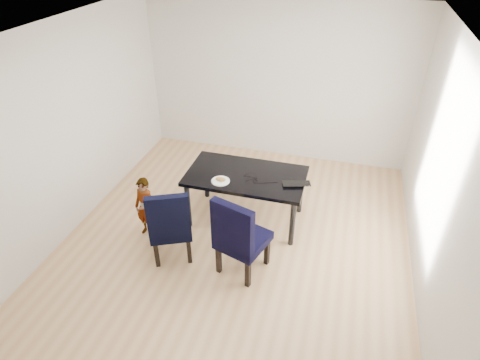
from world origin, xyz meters
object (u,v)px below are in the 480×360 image
(chair_left, at_px, (170,221))
(laptop, at_px, (296,182))
(chair_right, at_px, (243,233))
(child, at_px, (146,208))
(plate, at_px, (221,181))
(dining_table, at_px, (246,197))

(chair_left, xyz_separation_m, laptop, (1.40, 0.92, 0.24))
(chair_right, distance_m, child, 1.44)
(laptop, bearing_deg, plate, -2.70)
(chair_right, relative_size, plate, 4.56)
(chair_left, xyz_separation_m, plate, (0.44, 0.68, 0.23))
(dining_table, xyz_separation_m, chair_right, (0.22, -0.95, 0.17))
(child, bearing_deg, laptop, 30.59)
(chair_left, bearing_deg, chair_right, -25.54)
(dining_table, xyz_separation_m, plate, (-0.28, -0.26, 0.38))
(chair_right, bearing_deg, child, -172.99)
(chair_left, bearing_deg, laptop, 8.48)
(chair_right, height_order, plate, chair_right)
(dining_table, xyz_separation_m, child, (-1.19, -0.68, 0.07))
(dining_table, distance_m, chair_left, 1.19)
(chair_left, xyz_separation_m, chair_right, (0.94, -0.01, 0.03))
(child, bearing_deg, chair_right, 0.35)
(chair_right, bearing_deg, laptop, 81.43)
(dining_table, relative_size, laptop, 4.42)
(child, relative_size, laptop, 2.44)
(dining_table, relative_size, plate, 6.64)
(child, bearing_deg, plate, 36.18)
(chair_left, height_order, laptop, chair_left)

